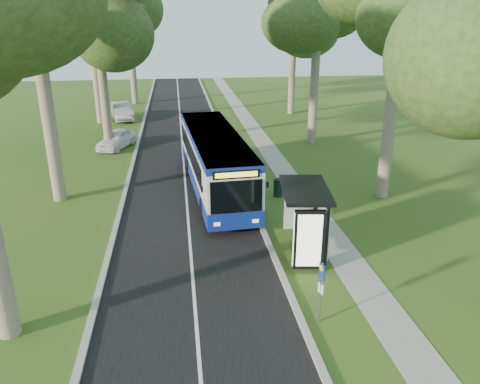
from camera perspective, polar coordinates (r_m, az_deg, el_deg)
The scene contains 13 objects.
ground at distance 20.31m, azimuth 4.04°, elevation -7.71°, with size 120.00×120.00×0.00m, color #2F531A.
road at distance 29.10m, azimuth -6.71°, elevation 1.27°, with size 7.00×100.00×0.02m, color black.
kerb_east at distance 29.33m, azimuth 0.14°, elevation 1.68°, with size 0.25×100.00×0.12m, color #9E9B93.
kerb_west at distance 29.26m, azimuth -13.58°, elevation 1.03°, with size 0.25×100.00×0.12m, color #9E9B93.
centre_line at distance 29.10m, azimuth -6.71°, elevation 1.30°, with size 0.12×100.00×0.01m, color white.
footpath at distance 29.89m, azimuth 5.84°, elevation 1.84°, with size 1.50×100.00×0.02m, color gray.
bus at distance 27.03m, azimuth -3.07°, elevation 3.75°, with size 3.53×12.95×3.40m.
bus_stop_sign at distance 15.77m, azimuth 9.86°, elevation -11.16°, with size 0.13×0.31×2.24m.
bus_shelter at distance 19.33m, azimuth 8.68°, elevation -2.43°, with size 2.33×3.71×3.00m.
litter_bin at distance 26.54m, azimuth 4.69°, elevation 0.52°, with size 0.56×0.56×0.99m.
car_white at distance 37.44m, azimuth -14.82°, elevation 6.28°, with size 1.68×4.18×1.42m, color white.
car_silver at distance 47.81m, azimuth -14.18°, elevation 9.53°, with size 1.72×4.93×1.62m, color #B0B3B8.
tree_east_d at distance 48.89m, azimuth 6.69°, elevation 21.65°, with size 5.20×5.20×14.13m.
Camera 1 is at (-3.81, -17.44, 9.70)m, focal length 35.00 mm.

